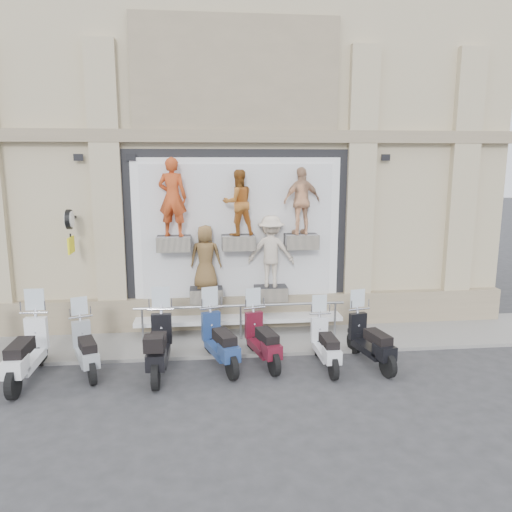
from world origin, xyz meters
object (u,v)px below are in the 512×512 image
(scooter_c, at_px, (85,339))
(scooter_d, at_px, (159,335))
(scooter_e, at_px, (220,331))
(guard_rail, at_px, (241,323))
(scooter_f, at_px, (263,329))
(scooter_g, at_px, (326,335))
(scooter_h, at_px, (371,331))
(scooter_b, at_px, (25,340))
(clock_sign_bracket, at_px, (70,226))

(scooter_c, xyz_separation_m, scooter_d, (1.49, -0.22, 0.10))
(scooter_d, distance_m, scooter_e, 1.26)
(scooter_c, distance_m, scooter_e, 2.73)
(scooter_e, bearing_deg, guard_rail, 51.38)
(scooter_c, relative_size, scooter_f, 0.96)
(scooter_g, bearing_deg, scooter_h, -0.44)
(scooter_d, bearing_deg, scooter_h, 0.81)
(scooter_b, distance_m, scooter_h, 6.97)
(clock_sign_bracket, distance_m, scooter_b, 2.94)
(scooter_e, height_order, scooter_h, scooter_e)
(scooter_c, xyz_separation_m, scooter_g, (4.93, -0.25, -0.02))
(clock_sign_bracket, xyz_separation_m, scooter_c, (0.62, -1.86, -2.08))
(guard_rail, bearing_deg, scooter_h, -31.79)
(guard_rail, bearing_deg, scooter_b, -158.75)
(clock_sign_bracket, relative_size, scooter_b, 0.49)
(clock_sign_bracket, bearing_deg, scooter_g, -20.85)
(scooter_e, bearing_deg, scooter_c, 163.04)
(scooter_c, xyz_separation_m, scooter_e, (2.73, 0.01, 0.06))
(scooter_d, bearing_deg, guard_rail, 43.18)
(clock_sign_bracket, bearing_deg, guard_rail, -6.84)
(scooter_f, distance_m, scooter_h, 2.29)
(clock_sign_bracket, xyz_separation_m, scooter_g, (5.55, -2.12, -2.09))
(scooter_d, relative_size, scooter_g, 1.17)
(scooter_d, relative_size, scooter_e, 1.05)
(guard_rail, xyz_separation_m, scooter_b, (-4.34, -1.69, 0.38))
(guard_rail, height_order, clock_sign_bracket, clock_sign_bracket)
(scooter_g, relative_size, scooter_h, 0.94)
(scooter_f, bearing_deg, scooter_b, 171.14)
(clock_sign_bracket, distance_m, scooter_d, 3.56)
(guard_rail, height_order, scooter_b, scooter_b)
(scooter_h, bearing_deg, guard_rail, 135.85)
(guard_rail, distance_m, scooter_h, 3.11)
(scooter_e, bearing_deg, scooter_g, -23.94)
(scooter_g, bearing_deg, scooter_b, 179.10)
(scooter_c, relative_size, scooter_d, 0.88)
(scooter_g, bearing_deg, scooter_e, 171.94)
(clock_sign_bracket, height_order, scooter_c, clock_sign_bracket)
(scooter_b, height_order, scooter_d, scooter_b)
(scooter_b, xyz_separation_m, scooter_d, (2.55, 0.07, -0.02))
(scooter_f, bearing_deg, clock_sign_bracket, 143.93)
(clock_sign_bracket, distance_m, scooter_e, 4.33)
(guard_rail, distance_m, scooter_c, 3.57)
(scooter_e, relative_size, scooter_f, 1.04)
(guard_rail, height_order, scooter_e, scooter_e)
(scooter_b, bearing_deg, scooter_d, 2.31)
(guard_rail, bearing_deg, clock_sign_bracket, 173.16)
(scooter_c, distance_m, scooter_f, 3.64)
(scooter_h, bearing_deg, scooter_d, 167.39)
(guard_rail, xyz_separation_m, scooter_c, (-3.28, -1.40, 0.26))
(guard_rail, bearing_deg, scooter_e, -111.46)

